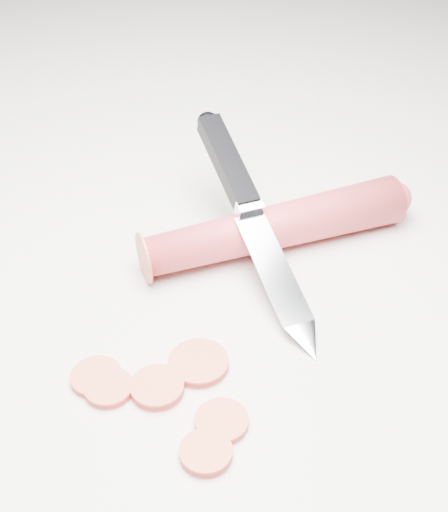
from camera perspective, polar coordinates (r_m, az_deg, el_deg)
The scene contains 9 objects.
ground at distance 0.51m, azimuth 0.91°, elevation -6.76°, with size 2.40×2.40×0.00m, color silver.
carrot at distance 0.58m, azimuth 4.13°, elevation 2.34°, with size 0.04×0.04×0.22m, color #BE2D34.
carrot_slice_0 at distance 0.49m, azimuth -10.18°, elevation -9.52°, with size 0.03×0.03×0.01m, color #CC512F.
carrot_slice_1 at distance 0.49m, azimuth -2.04°, elevation -8.57°, with size 0.04×0.04×0.01m, color #CC512F.
carrot_slice_2 at distance 0.45m, azimuth -1.45°, elevation -15.47°, with size 0.03×0.03×0.01m, color #CC512F.
carrot_slice_3 at distance 0.48m, azimuth -5.38°, elevation -10.44°, with size 0.04×0.04×0.01m, color #CC512F.
carrot_slice_4 at distance 0.46m, azimuth -0.20°, elevation -13.11°, with size 0.03×0.03×0.01m, color #CC512F.
carrot_slice_5 at distance 0.48m, azimuth -9.21°, elevation -10.39°, with size 0.03×0.03×0.01m, color #CC512F.
kitchen_knife at distance 0.55m, azimuth 2.58°, elevation 2.91°, with size 0.20×0.17×0.08m, color silver, non-canonical shape.
Camera 1 is at (0.16, -0.31, 0.37)m, focal length 50.00 mm.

